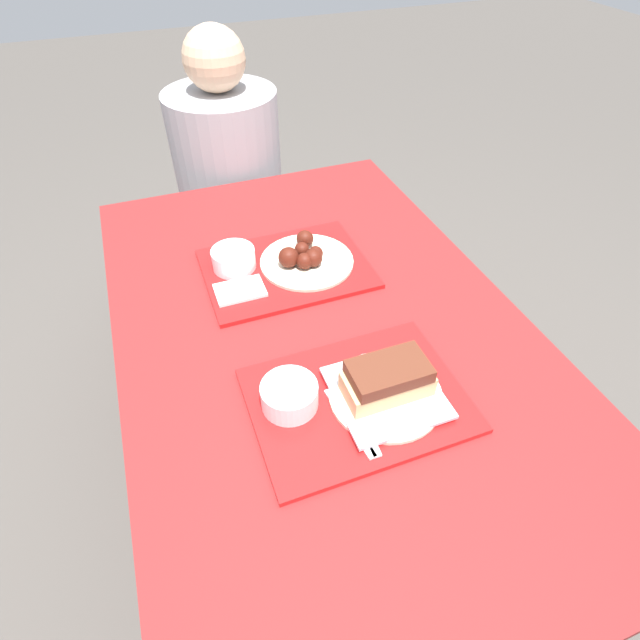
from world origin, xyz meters
name	(u,v)px	position (x,y,z in m)	size (l,w,h in m)	color
ground_plane	(322,485)	(0.00, 0.00, 0.00)	(12.00, 12.00, 0.00)	#4C4742
picnic_table	(323,354)	(0.00, 0.00, 0.63)	(0.90, 1.44, 0.73)	maroon
picnic_bench_far	(239,232)	(0.00, 0.94, 0.39)	(0.85, 0.28, 0.47)	maroon
tray_near	(357,400)	(-0.01, -0.23, 0.73)	(0.41, 0.31, 0.01)	red
tray_far	(286,269)	(-0.02, 0.22, 0.73)	(0.41, 0.31, 0.01)	red
bowl_coleslaw_near	(289,394)	(-0.14, -0.19, 0.77)	(0.11, 0.11, 0.05)	white
brisket_sandwich_plate	(387,385)	(0.04, -0.24, 0.77)	(0.22, 0.22, 0.09)	beige
plastic_fork_near	(349,422)	(-0.05, -0.27, 0.74)	(0.04, 0.17, 0.00)	white
plastic_knife_near	(360,418)	(-0.03, -0.27, 0.74)	(0.02, 0.17, 0.00)	white
condiment_packet	(357,368)	(0.01, -0.16, 0.74)	(0.04, 0.03, 0.01)	#3F3F47
bowl_coleslaw_far	(233,258)	(-0.14, 0.27, 0.77)	(0.11, 0.11, 0.05)	white
wings_plate_far	(305,257)	(0.03, 0.22, 0.76)	(0.24, 0.24, 0.06)	beige
napkin_far	(240,290)	(-0.15, 0.17, 0.74)	(0.12, 0.08, 0.01)	white
person_seated_across	(226,151)	(-0.01, 0.94, 0.74)	(0.38, 0.38, 0.67)	#9E9EA3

